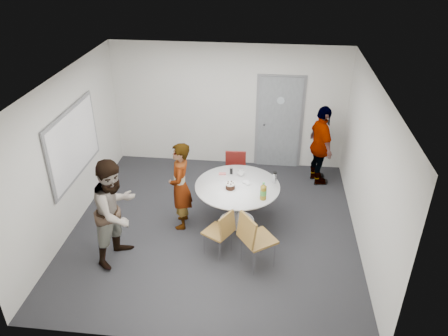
# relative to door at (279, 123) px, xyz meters

# --- Properties ---
(floor) EXTENTS (5.00, 5.00, 0.00)m
(floor) POSITION_rel_door_xyz_m (-1.10, -2.48, -1.03)
(floor) COLOR #232327
(floor) RESTS_ON ground
(ceiling) EXTENTS (5.00, 5.00, 0.00)m
(ceiling) POSITION_rel_door_xyz_m (-1.10, -2.48, 1.67)
(ceiling) COLOR silver
(ceiling) RESTS_ON wall_back
(wall_back) EXTENTS (5.00, 0.00, 5.00)m
(wall_back) POSITION_rel_door_xyz_m (-1.10, 0.02, 0.32)
(wall_back) COLOR silver
(wall_back) RESTS_ON floor
(wall_left) EXTENTS (0.00, 5.00, 5.00)m
(wall_left) POSITION_rel_door_xyz_m (-3.60, -2.48, 0.32)
(wall_left) COLOR silver
(wall_left) RESTS_ON floor
(wall_right) EXTENTS (0.00, 5.00, 5.00)m
(wall_right) POSITION_rel_door_xyz_m (1.40, -2.48, 0.32)
(wall_right) COLOR silver
(wall_right) RESTS_ON floor
(wall_front) EXTENTS (5.00, 0.00, 5.00)m
(wall_front) POSITION_rel_door_xyz_m (-1.10, -4.98, 0.32)
(wall_front) COLOR silver
(wall_front) RESTS_ON floor
(door) EXTENTS (1.02, 0.17, 2.12)m
(door) POSITION_rel_door_xyz_m (0.00, 0.00, 0.00)
(door) COLOR slate
(door) RESTS_ON wall_back
(whiteboard) EXTENTS (0.04, 1.90, 1.25)m
(whiteboard) POSITION_rel_door_xyz_m (-3.56, -2.28, 0.42)
(whiteboard) COLOR gray
(whiteboard) RESTS_ON wall_left
(table) EXTENTS (1.49, 1.49, 1.10)m
(table) POSITION_rel_door_xyz_m (-0.68, -2.27, -0.35)
(table) COLOR white
(table) RESTS_ON floor
(chair_near_left) EXTENTS (0.56, 0.55, 0.83)m
(chair_near_left) POSITION_rel_door_xyz_m (-0.87, -3.19, -0.52)
(chair_near_left) COLOR brown
(chair_near_left) RESTS_ON floor
(chair_near_right) EXTENTS (0.68, 0.66, 0.98)m
(chair_near_right) POSITION_rel_door_xyz_m (-0.36, -3.42, -0.43)
(chair_near_right) COLOR brown
(chair_near_right) RESTS_ON floor
(chair_far) EXTENTS (0.44, 0.48, 0.89)m
(chair_far) POSITION_rel_door_xyz_m (-0.83, -1.26, -0.49)
(chair_far) COLOR maroon
(chair_far) RESTS_ON floor
(person_main) EXTENTS (0.45, 0.63, 1.62)m
(person_main) POSITION_rel_door_xyz_m (-1.68, -2.45, -0.22)
(person_main) COLOR #A5C6EA
(person_main) RESTS_ON floor
(person_left) EXTENTS (0.93, 1.04, 1.77)m
(person_left) POSITION_rel_door_xyz_m (-2.50, -3.41, -0.14)
(person_left) COLOR white
(person_left) RESTS_ON floor
(person_right) EXTENTS (0.67, 1.06, 1.69)m
(person_right) POSITION_rel_door_xyz_m (0.85, -0.66, -0.18)
(person_right) COLOR black
(person_right) RESTS_ON floor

